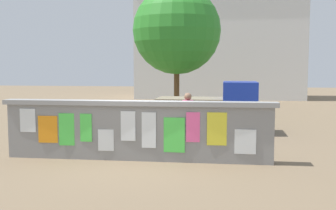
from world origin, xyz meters
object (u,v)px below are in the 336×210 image
(auto_rickshaw_truck, at_px, (212,108))
(person_walking, at_px, (188,114))
(bicycle_near, at_px, (59,136))
(tree_roadside, at_px, (177,31))
(motorcycle, at_px, (116,119))

(auto_rickshaw_truck, distance_m, person_walking, 2.91)
(bicycle_near, height_order, person_walking, person_walking)
(auto_rickshaw_truck, height_order, tree_roadside, tree_roadside)
(tree_roadside, bearing_deg, person_walking, -81.15)
(auto_rickshaw_truck, xyz_separation_m, motorcycle, (-3.54, -0.25, -0.44))
(motorcycle, xyz_separation_m, person_walking, (2.88, -2.58, 0.52))
(bicycle_near, bearing_deg, motorcycle, 76.11)
(motorcycle, bearing_deg, bicycle_near, -103.89)
(auto_rickshaw_truck, relative_size, motorcycle, 1.92)
(auto_rickshaw_truck, xyz_separation_m, person_walking, (-0.66, -2.84, 0.09))
(motorcycle, height_order, bicycle_near, bicycle_near)
(motorcycle, relative_size, person_walking, 1.17)
(person_walking, bearing_deg, tree_roadside, 98.85)
(auto_rickshaw_truck, relative_size, person_walking, 2.24)
(motorcycle, height_order, person_walking, person_walking)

